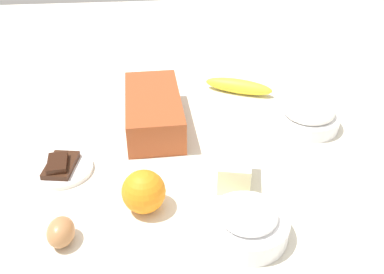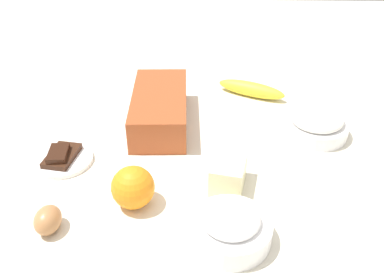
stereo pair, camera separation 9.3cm
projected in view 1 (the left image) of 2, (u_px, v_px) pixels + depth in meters
ground_plane at (192, 155)px, 0.96m from camera, size 2.40×2.40×0.02m
loaf_pan at (153, 110)px, 1.03m from camera, size 0.28×0.14×0.08m
flour_bowl at (308, 116)px, 1.03m from camera, size 0.15×0.15×0.07m
sugar_bowl at (248, 223)px, 0.73m from camera, size 0.14×0.14×0.07m
banana at (239, 86)px, 1.18m from camera, size 0.12×0.19×0.04m
orange_fruit at (144, 192)px, 0.78m from camera, size 0.08×0.08×0.08m
butter_block at (235, 171)px, 0.85m from camera, size 0.10×0.08×0.06m
egg_near_butter at (61, 232)px, 0.72m from camera, size 0.06×0.05×0.05m
chocolate_plate at (61, 168)px, 0.89m from camera, size 0.13×0.13×0.03m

